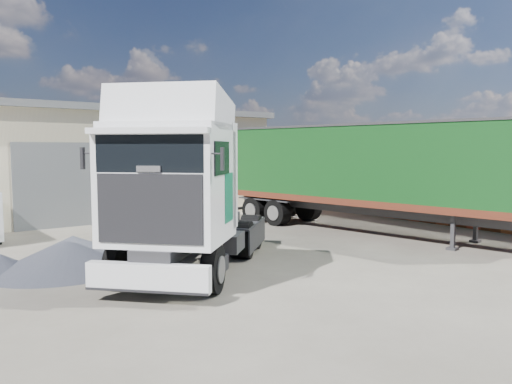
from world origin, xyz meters
TOP-DOWN VIEW (x-y plane):
  - ground at (0.00, 0.00)m, footprint 120.00×120.00m
  - brick_boundary_wall at (11.50, 6.00)m, footprint 0.35×26.00m
  - tractor_unit at (-2.06, -0.35)m, footprint 7.02×6.75m
  - box_trailer at (7.10, 1.58)m, footprint 4.48×13.12m
  - gravel_heap at (-4.12, 2.32)m, footprint 5.58×4.95m

SIDE VIEW (x-z plane):
  - ground at x=0.00m, z-range 0.00..0.00m
  - gravel_heap at x=-4.12m, z-range -0.03..0.90m
  - brick_boundary_wall at x=11.50m, z-range 0.00..2.50m
  - tractor_unit at x=-2.06m, z-range -0.38..4.43m
  - box_trailer at x=7.10m, z-range 0.47..4.75m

